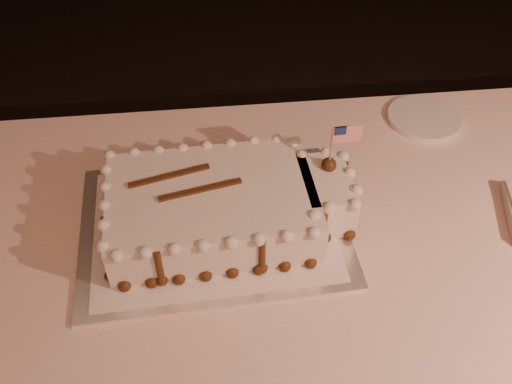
{
  "coord_description": "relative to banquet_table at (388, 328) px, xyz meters",
  "views": [
    {
      "loc": [
        -0.39,
        -0.09,
        1.55
      ],
      "look_at": [
        -0.31,
        0.63,
        0.83
      ],
      "focal_mm": 40.0,
      "sensor_mm": 36.0,
      "label": 1
    }
  ],
  "objects": [
    {
      "name": "banquet_table",
      "position": [
        0.0,
        0.0,
        0.0
      ],
      "size": [
        2.4,
        0.8,
        0.75
      ],
      "primitive_type": "cube",
      "color": "#FFD3C5",
      "rests_on": "ground"
    },
    {
      "name": "cake_board",
      "position": [
        -0.39,
        0.03,
        0.38
      ],
      "size": [
        0.5,
        0.39,
        0.01
      ],
      "primitive_type": "cube",
      "rotation": [
        0.0,
        0.0,
        0.04
      ],
      "color": "white",
      "rests_on": "banquet_table"
    },
    {
      "name": "doily",
      "position": [
        -0.39,
        0.03,
        0.38
      ],
      "size": [
        0.45,
        0.35,
        0.0
      ],
      "primitive_type": "cube",
      "rotation": [
        0.0,
        0.0,
        0.04
      ],
      "color": "white",
      "rests_on": "cake_board"
    },
    {
      "name": "sheet_cake",
      "position": [
        -0.36,
        0.03,
        0.43
      ],
      "size": [
        0.47,
        0.28,
        0.18
      ],
      "color": "white",
      "rests_on": "doily"
    },
    {
      "name": "side_plate",
      "position": [
        0.1,
        0.3,
        0.38
      ],
      "size": [
        0.17,
        0.17,
        0.01
      ],
      "primitive_type": "cylinder",
      "color": "silver",
      "rests_on": "banquet_table"
    }
  ]
}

